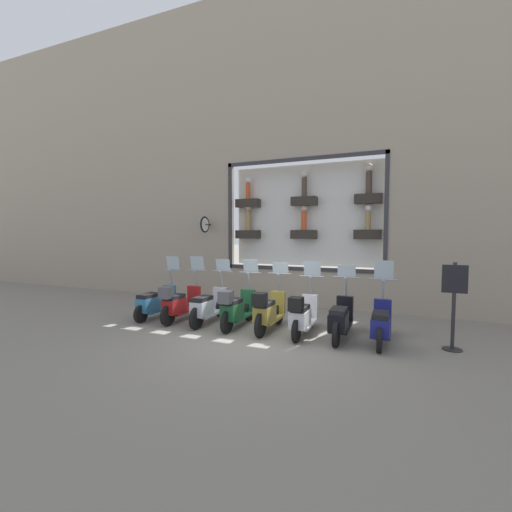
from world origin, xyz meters
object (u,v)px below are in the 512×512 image
(scooter_white_2, at_px, (303,315))
(scooter_olive_3, at_px, (268,311))
(shop_sign_post, at_px, (454,303))
(scooter_green_4, at_px, (236,308))
(scooter_black_1, at_px, (340,319))
(scooter_teal_7, at_px, (155,303))
(scooter_red_6, at_px, (179,303))
(scooter_navy_0, at_px, (381,323))
(scooter_silver_5, at_px, (208,307))

(scooter_white_2, relative_size, scooter_olive_3, 0.99)
(scooter_white_2, relative_size, shop_sign_post, 1.03)
(scooter_green_4, distance_m, shop_sign_post, 4.66)
(scooter_green_4, bearing_deg, scooter_black_1, -88.67)
(scooter_olive_3, bearing_deg, scooter_teal_7, 89.08)
(scooter_olive_3, height_order, scooter_red_6, scooter_red_6)
(scooter_teal_7, xyz_separation_m, shop_sign_post, (0.15, -7.12, 0.52))
(shop_sign_post, bearing_deg, scooter_green_4, 92.49)
(scooter_green_4, xyz_separation_m, shop_sign_post, (0.20, -4.63, 0.46))
(scooter_olive_3, bearing_deg, scooter_navy_0, -88.68)
(scooter_white_2, relative_size, scooter_red_6, 1.00)
(scooter_navy_0, relative_size, scooter_red_6, 1.00)
(scooter_navy_0, xyz_separation_m, shop_sign_post, (0.14, -1.32, 0.51))
(scooter_navy_0, relative_size, scooter_silver_5, 1.00)
(scooter_black_1, distance_m, scooter_olive_3, 1.66)
(scooter_olive_3, height_order, scooter_silver_5, scooter_silver_5)
(scooter_navy_0, xyz_separation_m, scooter_teal_7, (-0.00, 5.80, -0.01))
(scooter_navy_0, distance_m, scooter_red_6, 4.97)
(scooter_navy_0, height_order, scooter_red_6, scooter_navy_0)
(shop_sign_post, bearing_deg, scooter_teal_7, 91.18)
(scooter_navy_0, bearing_deg, scooter_black_1, 90.11)
(scooter_navy_0, bearing_deg, scooter_teal_7, 90.04)
(scooter_red_6, xyz_separation_m, shop_sign_post, (0.20, -6.29, 0.46))
(scooter_black_1, xyz_separation_m, scooter_white_2, (-0.06, 0.83, 0.03))
(scooter_navy_0, relative_size, scooter_green_4, 1.00)
(scooter_white_2, distance_m, scooter_red_6, 3.31)
(scooter_green_4, bearing_deg, scooter_olive_3, -89.86)
(scooter_teal_7, height_order, shop_sign_post, shop_sign_post)
(scooter_silver_5, relative_size, scooter_red_6, 1.00)
(scooter_white_2, bearing_deg, scooter_red_6, 89.91)
(scooter_white_2, xyz_separation_m, scooter_teal_7, (0.06, 4.14, -0.05))
(scooter_black_1, distance_m, scooter_red_6, 4.14)
(scooter_black_1, distance_m, scooter_green_4, 2.49)
(scooter_navy_0, xyz_separation_m, scooter_olive_3, (-0.06, 2.48, 0.05))
(scooter_white_2, height_order, scooter_silver_5, scooter_white_2)
(scooter_silver_5, relative_size, shop_sign_post, 1.04)
(scooter_olive_3, bearing_deg, shop_sign_post, -87.00)
(scooter_navy_0, distance_m, scooter_white_2, 1.66)
(scooter_navy_0, height_order, scooter_silver_5, scooter_navy_0)
(scooter_black_1, bearing_deg, scooter_navy_0, -89.89)
(scooter_green_4, bearing_deg, scooter_teal_7, 88.73)
(scooter_black_1, relative_size, scooter_red_6, 1.00)
(shop_sign_post, bearing_deg, scooter_black_1, 93.82)
(shop_sign_post, bearing_deg, scooter_red_6, 91.84)
(scooter_navy_0, xyz_separation_m, scooter_green_4, (-0.06, 3.31, 0.05))
(scooter_red_6, height_order, shop_sign_post, shop_sign_post)
(scooter_white_2, bearing_deg, scooter_green_4, 89.78)
(scooter_white_2, relative_size, scooter_teal_7, 1.00)
(scooter_white_2, distance_m, scooter_silver_5, 2.49)
(scooter_navy_0, distance_m, scooter_teal_7, 5.80)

